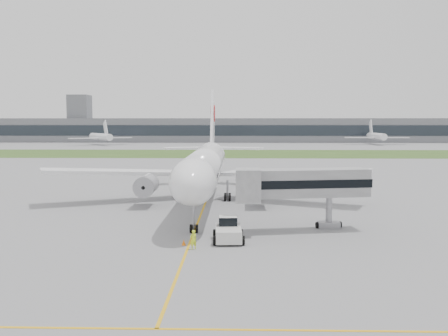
{
  "coord_description": "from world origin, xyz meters",
  "views": [
    {
      "loc": [
        4.57,
        -67.48,
        11.83
      ],
      "look_at": [
        2.81,
        2.0,
        5.41
      ],
      "focal_mm": 40.0,
      "sensor_mm": 36.0,
      "label": 1
    }
  ],
  "objects_px": {
    "pushback_tug": "(228,230)",
    "ground_crew_near": "(193,240)",
    "jet_bridge": "(297,184)",
    "airliner": "(205,164)"
  },
  "relations": [
    {
      "from": "pushback_tug",
      "to": "ground_crew_near",
      "type": "bearing_deg",
      "value": -135.5
    },
    {
      "from": "ground_crew_near",
      "to": "pushback_tug",
      "type": "bearing_deg",
      "value": -164.96
    },
    {
      "from": "pushback_tug",
      "to": "jet_bridge",
      "type": "relative_size",
      "value": 0.31
    },
    {
      "from": "jet_bridge",
      "to": "ground_crew_near",
      "type": "distance_m",
      "value": 14.2
    },
    {
      "from": "airliner",
      "to": "pushback_tug",
      "type": "relative_size",
      "value": 11.68
    },
    {
      "from": "airliner",
      "to": "pushback_tug",
      "type": "height_order",
      "value": "airliner"
    },
    {
      "from": "airliner",
      "to": "jet_bridge",
      "type": "height_order",
      "value": "airliner"
    },
    {
      "from": "airliner",
      "to": "ground_crew_near",
      "type": "distance_m",
      "value": 27.27
    },
    {
      "from": "jet_bridge",
      "to": "ground_crew_near",
      "type": "height_order",
      "value": "jet_bridge"
    },
    {
      "from": "ground_crew_near",
      "to": "jet_bridge",
      "type": "bearing_deg",
      "value": -173.51
    }
  ]
}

